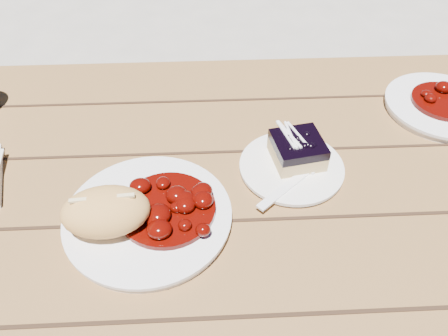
{
  "coord_description": "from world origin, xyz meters",
  "views": [
    {
      "loc": [
        0.13,
        -0.51,
        1.29
      ],
      "look_at": [
        0.16,
        -0.02,
        0.81
      ],
      "focal_mm": 35.0,
      "sensor_mm": 36.0,
      "label": 1
    }
  ],
  "objects_px": {
    "picnic_table": "(144,244)",
    "second_plate": "(441,106)",
    "main_plate": "(148,217)",
    "bread_roll": "(106,212)",
    "dessert_plate": "(291,168)",
    "blueberry_cake": "(297,150)"
  },
  "relations": [
    {
      "from": "picnic_table",
      "to": "second_plate",
      "type": "height_order",
      "value": "second_plate"
    },
    {
      "from": "main_plate",
      "to": "bread_roll",
      "type": "height_order",
      "value": "bread_roll"
    },
    {
      "from": "picnic_table",
      "to": "second_plate",
      "type": "relative_size",
      "value": 9.13
    },
    {
      "from": "bread_roll",
      "to": "dessert_plate",
      "type": "height_order",
      "value": "bread_roll"
    },
    {
      "from": "bread_roll",
      "to": "blueberry_cake",
      "type": "xyz_separation_m",
      "value": [
        0.31,
        0.14,
        -0.02
      ]
    },
    {
      "from": "blueberry_cake",
      "to": "second_plate",
      "type": "relative_size",
      "value": 0.44
    },
    {
      "from": "bread_roll",
      "to": "second_plate",
      "type": "xyz_separation_m",
      "value": [
        0.63,
        0.28,
        -0.04
      ]
    },
    {
      "from": "picnic_table",
      "to": "bread_roll",
      "type": "xyz_separation_m",
      "value": [
        -0.02,
        -0.09,
        0.21
      ]
    },
    {
      "from": "bread_roll",
      "to": "second_plate",
      "type": "height_order",
      "value": "bread_roll"
    },
    {
      "from": "main_plate",
      "to": "second_plate",
      "type": "xyz_separation_m",
      "value": [
        0.57,
        0.26,
        0.0
      ]
    },
    {
      "from": "dessert_plate",
      "to": "blueberry_cake",
      "type": "xyz_separation_m",
      "value": [
        0.01,
        0.01,
        0.03
      ]
    },
    {
      "from": "picnic_table",
      "to": "main_plate",
      "type": "distance_m",
      "value": 0.19
    },
    {
      "from": "bread_roll",
      "to": "dessert_plate",
      "type": "distance_m",
      "value": 0.32
    },
    {
      "from": "bread_roll",
      "to": "dessert_plate",
      "type": "relative_size",
      "value": 0.74
    },
    {
      "from": "main_plate",
      "to": "second_plate",
      "type": "distance_m",
      "value": 0.63
    },
    {
      "from": "main_plate",
      "to": "dessert_plate",
      "type": "height_order",
      "value": "main_plate"
    },
    {
      "from": "dessert_plate",
      "to": "blueberry_cake",
      "type": "relative_size",
      "value": 1.83
    },
    {
      "from": "blueberry_cake",
      "to": "second_plate",
      "type": "bearing_deg",
      "value": 13.8
    },
    {
      "from": "picnic_table",
      "to": "dessert_plate",
      "type": "xyz_separation_m",
      "value": [
        0.28,
        0.03,
        0.17
      ]
    },
    {
      "from": "main_plate",
      "to": "second_plate",
      "type": "relative_size",
      "value": 1.16
    },
    {
      "from": "bread_roll",
      "to": "second_plate",
      "type": "bearing_deg",
      "value": 24.12
    },
    {
      "from": "picnic_table",
      "to": "second_plate",
      "type": "xyz_separation_m",
      "value": [
        0.61,
        0.19,
        0.17
      ]
    }
  ]
}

